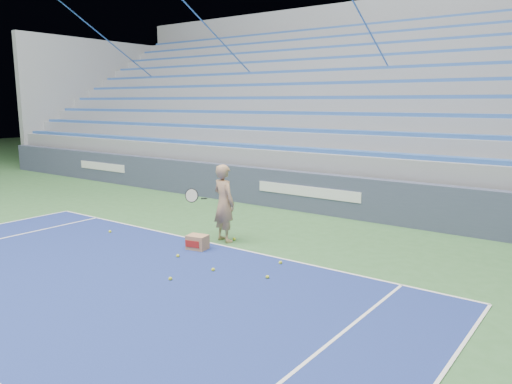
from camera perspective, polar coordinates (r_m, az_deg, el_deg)
sponsor_barrier at (r=13.85m, az=6.20°, el=-0.05°), size 30.00×0.32×1.10m
bleachers at (r=18.81m, az=15.21°, el=7.91°), size 31.00×9.15×7.30m
tennis_player at (r=10.84m, az=-3.71°, el=-1.28°), size 0.96×0.89×1.70m
ball_box at (r=10.43m, az=-6.72°, el=-5.74°), size 0.46×0.39×0.31m
tennis_ball_0 at (r=12.15m, az=-16.35°, el=-4.37°), size 0.07×0.07×0.07m
tennis_ball_1 at (r=9.49m, az=2.81°, el=-8.06°), size 0.07×0.07×0.07m
tennis_ball_2 at (r=9.13m, az=-4.93°, el=-8.84°), size 0.07×0.07×0.07m
tennis_ball_3 at (r=8.78m, az=-9.76°, el=-9.75°), size 0.07×0.07×0.07m
tennis_ball_4 at (r=9.99m, az=-8.92°, el=-7.22°), size 0.07×0.07×0.07m
tennis_ball_5 at (r=8.74m, az=1.32°, el=-9.69°), size 0.07×0.07×0.07m
tennis_ball_6 at (r=11.06m, az=-2.50°, el=-5.38°), size 0.07×0.07×0.07m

